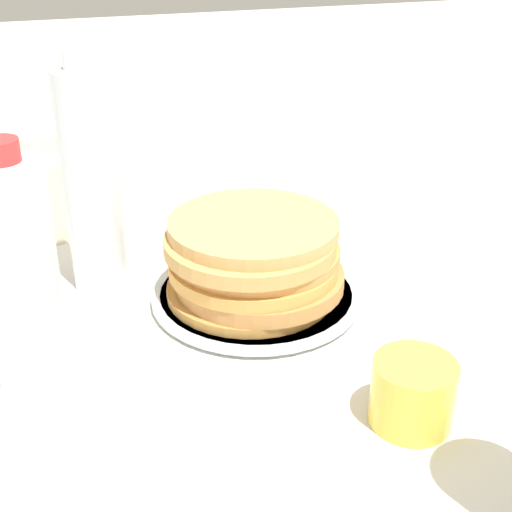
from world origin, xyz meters
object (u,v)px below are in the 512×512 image
pancake_stack (254,258)px  water_bottle_far (92,182)px  plate (256,295)px  juice_glass (413,393)px  water_bottle_mid (20,275)px  cream_jug (42,191)px

pancake_stack → water_bottle_far: (0.09, 0.15, 0.07)m
plate → pancake_stack: 0.05m
juice_glass → pancake_stack: bearing=15.7°
juice_glass → water_bottle_far: 0.39m
juice_glass → water_bottle_mid: 0.34m
water_bottle_mid → juice_glass: bearing=-118.4°
water_bottle_far → plate: bearing=-120.8°
plate → cream_jug: bearing=38.6°
water_bottle_mid → water_bottle_far: water_bottle_far is taller
juice_glass → water_bottle_mid: size_ratio=0.31×
cream_jug → water_bottle_mid: size_ratio=0.58×
plate → water_bottle_far: (0.09, 0.15, 0.11)m
juice_glass → water_bottle_far: bearing=33.9°
juice_glass → cream_jug: bearing=28.7°
cream_jug → water_bottle_mid: bearing=174.8°
pancake_stack → water_bottle_mid: 0.24m
cream_jug → water_bottle_mid: 0.33m
juice_glass → cream_jug: (0.48, 0.26, 0.03)m
plate → cream_jug: 0.33m
plate → juice_glass: 0.23m
juice_glass → water_bottle_far: size_ratio=0.27×
juice_glass → water_bottle_far: water_bottle_far is taller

